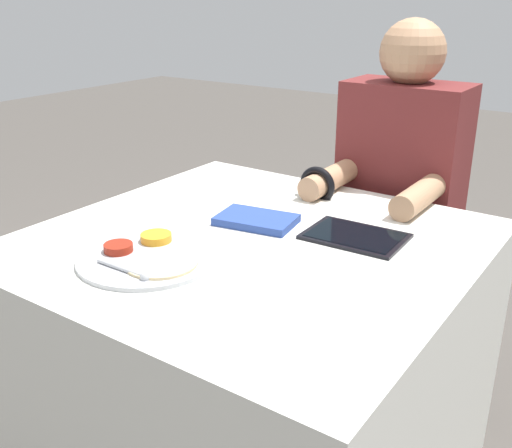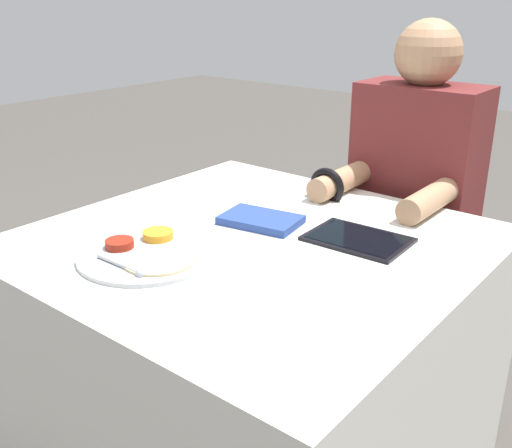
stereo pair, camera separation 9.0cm
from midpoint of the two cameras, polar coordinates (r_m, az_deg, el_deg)
The scene contains 5 objects.
dining_table at distance 1.60m, azimuth -2.06°, elevation -13.52°, with size 1.00×0.98×0.73m.
thali_tray at distance 1.34m, azimuth -12.14°, elevation -3.06°, with size 0.31×0.31×0.03m.
red_notebook at distance 1.51m, azimuth -1.68°, elevation 0.33°, with size 0.21×0.16×0.02m.
tablet_device at distance 1.44m, azimuth 7.65°, elevation -1.18°, with size 0.24×0.17×0.01m.
person_diner at distance 1.95m, azimuth 11.86°, elevation -0.36°, with size 0.37×0.45×1.21m.
Camera 1 is at (0.76, -1.07, 1.28)m, focal length 42.00 mm.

